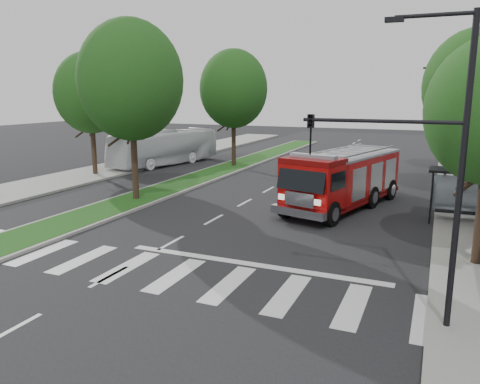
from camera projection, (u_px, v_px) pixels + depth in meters
name	position (u px, v px, depth m)	size (l,w,h in m)	color
ground	(171.00, 243.00, 19.45)	(140.00, 140.00, 0.00)	black
sidewalk_left	(72.00, 178.00, 34.01)	(5.00, 80.00, 0.15)	gray
median	(224.00, 169.00, 37.94)	(3.00, 50.00, 0.15)	gray
bus_shelter	(465.00, 181.00, 22.06)	(3.20, 1.60, 2.61)	black
tree_right_mid	(474.00, 87.00, 26.30)	(5.60, 5.60, 9.72)	black
tree_right_far	(466.00, 97.00, 35.43)	(5.00, 5.00, 8.73)	black
tree_median_near	(131.00, 80.00, 25.76)	(5.80, 5.80, 10.16)	black
tree_median_far	(234.00, 89.00, 38.43)	(5.60, 5.60, 9.72)	black
tree_left_mid	(90.00, 93.00, 34.37)	(5.20, 5.20, 9.16)	black
streetlight_right_near	(424.00, 152.00, 11.65)	(4.08, 0.22, 8.00)	black
streetlight_right_far	(448.00, 117.00, 32.55)	(2.11, 0.20, 8.00)	black
fire_engine	(343.00, 180.00, 25.17)	(5.19, 9.81, 3.26)	#650505
city_bus	(165.00, 147.00, 40.69)	(2.60, 11.10, 3.09)	white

